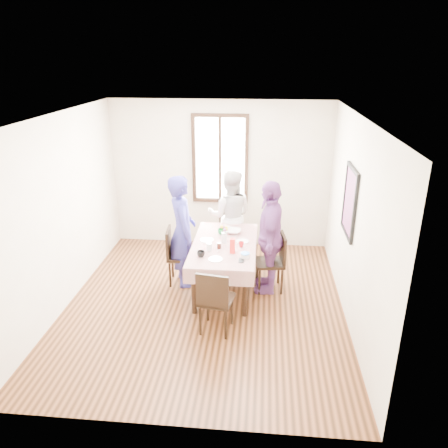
{
  "coord_description": "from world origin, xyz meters",
  "views": [
    {
      "loc": [
        0.8,
        -5.44,
        3.43
      ],
      "look_at": [
        0.24,
        0.44,
        1.1
      ],
      "focal_mm": 34.78,
      "sensor_mm": 36.0,
      "label": 1
    }
  ],
  "objects_px": {
    "chair_far": "(230,234)",
    "person_right": "(270,237)",
    "dining_table": "(224,267)",
    "chair_near": "(216,300)",
    "person_far": "(230,216)",
    "chair_right": "(270,262)",
    "person_left": "(182,231)",
    "chair_left": "(181,256)"
  },
  "relations": [
    {
      "from": "chair_right",
      "to": "person_right",
      "type": "distance_m",
      "value": 0.42
    },
    {
      "from": "chair_right",
      "to": "chair_near",
      "type": "height_order",
      "value": "same"
    },
    {
      "from": "dining_table",
      "to": "chair_right",
      "type": "bearing_deg",
      "value": 4.1
    },
    {
      "from": "dining_table",
      "to": "person_right",
      "type": "xyz_separation_m",
      "value": [
        0.68,
        0.05,
        0.5
      ]
    },
    {
      "from": "person_right",
      "to": "person_far",
      "type": "bearing_deg",
      "value": -144.26
    },
    {
      "from": "chair_right",
      "to": "person_left",
      "type": "height_order",
      "value": "person_left"
    },
    {
      "from": "chair_left",
      "to": "chair_near",
      "type": "xyz_separation_m",
      "value": [
        0.69,
        -1.25,
        0.0
      ]
    },
    {
      "from": "chair_far",
      "to": "person_right",
      "type": "height_order",
      "value": "person_right"
    },
    {
      "from": "chair_left",
      "to": "person_right",
      "type": "distance_m",
      "value": 1.44
    },
    {
      "from": "chair_near",
      "to": "chair_right",
      "type": "bearing_deg",
      "value": 68.02
    },
    {
      "from": "dining_table",
      "to": "chair_right",
      "type": "xyz_separation_m",
      "value": [
        0.69,
        0.05,
        0.08
      ]
    },
    {
      "from": "chair_right",
      "to": "person_far",
      "type": "xyz_separation_m",
      "value": [
        -0.69,
        1.03,
        0.36
      ]
    },
    {
      "from": "chair_right",
      "to": "person_far",
      "type": "relative_size",
      "value": 0.56
    },
    {
      "from": "chair_far",
      "to": "person_right",
      "type": "xyz_separation_m",
      "value": [
        0.68,
        -1.05,
        0.42
      ]
    },
    {
      "from": "chair_near",
      "to": "person_right",
      "type": "relative_size",
      "value": 0.52
    },
    {
      "from": "dining_table",
      "to": "person_right",
      "type": "bearing_deg",
      "value": 4.21
    },
    {
      "from": "chair_far",
      "to": "person_left",
      "type": "bearing_deg",
      "value": 52.75
    },
    {
      "from": "chair_far",
      "to": "person_right",
      "type": "relative_size",
      "value": 0.52
    },
    {
      "from": "dining_table",
      "to": "chair_near",
      "type": "height_order",
      "value": "chair_near"
    },
    {
      "from": "dining_table",
      "to": "person_right",
      "type": "height_order",
      "value": "person_right"
    },
    {
      "from": "person_left",
      "to": "person_far",
      "type": "bearing_deg",
      "value": -54.53
    },
    {
      "from": "chair_right",
      "to": "chair_far",
      "type": "xyz_separation_m",
      "value": [
        -0.69,
        1.05,
        0.0
      ]
    },
    {
      "from": "chair_left",
      "to": "person_left",
      "type": "xyz_separation_m",
      "value": [
        0.02,
        0.0,
        0.43
      ]
    },
    {
      "from": "chair_right",
      "to": "person_right",
      "type": "xyz_separation_m",
      "value": [
        -0.02,
        0.0,
        0.42
      ]
    },
    {
      "from": "chair_near",
      "to": "chair_far",
      "type": "bearing_deg",
      "value": 99.25
    },
    {
      "from": "person_right",
      "to": "chair_far",
      "type": "bearing_deg",
      "value": -144.76
    },
    {
      "from": "chair_far",
      "to": "person_far",
      "type": "distance_m",
      "value": 0.36
    },
    {
      "from": "dining_table",
      "to": "chair_left",
      "type": "bearing_deg",
      "value": 167.86
    },
    {
      "from": "person_far",
      "to": "chair_left",
      "type": "bearing_deg",
      "value": 53.69
    },
    {
      "from": "dining_table",
      "to": "chair_right",
      "type": "distance_m",
      "value": 0.7
    },
    {
      "from": "chair_far",
      "to": "person_left",
      "type": "xyz_separation_m",
      "value": [
        -0.68,
        -0.95,
        0.43
      ]
    },
    {
      "from": "chair_far",
      "to": "person_right",
      "type": "distance_m",
      "value": 1.31
    },
    {
      "from": "dining_table",
      "to": "chair_far",
      "type": "distance_m",
      "value": 1.1
    },
    {
      "from": "chair_far",
      "to": "dining_table",
      "type": "bearing_deg",
      "value": 88.29
    },
    {
      "from": "dining_table",
      "to": "chair_right",
      "type": "height_order",
      "value": "chair_right"
    },
    {
      "from": "chair_near",
      "to": "person_left",
      "type": "xyz_separation_m",
      "value": [
        -0.68,
        1.25,
        0.43
      ]
    },
    {
      "from": "chair_far",
      "to": "person_left",
      "type": "relative_size",
      "value": 0.52
    },
    {
      "from": "person_left",
      "to": "chair_near",
      "type": "bearing_deg",
      "value": -169.91
    },
    {
      "from": "chair_far",
      "to": "person_left",
      "type": "height_order",
      "value": "person_left"
    },
    {
      "from": "chair_right",
      "to": "person_right",
      "type": "relative_size",
      "value": 0.52
    },
    {
      "from": "person_right",
      "to": "person_left",
      "type": "bearing_deg",
      "value": -91.85
    },
    {
      "from": "dining_table",
      "to": "chair_far",
      "type": "bearing_deg",
      "value": 90.0
    }
  ]
}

